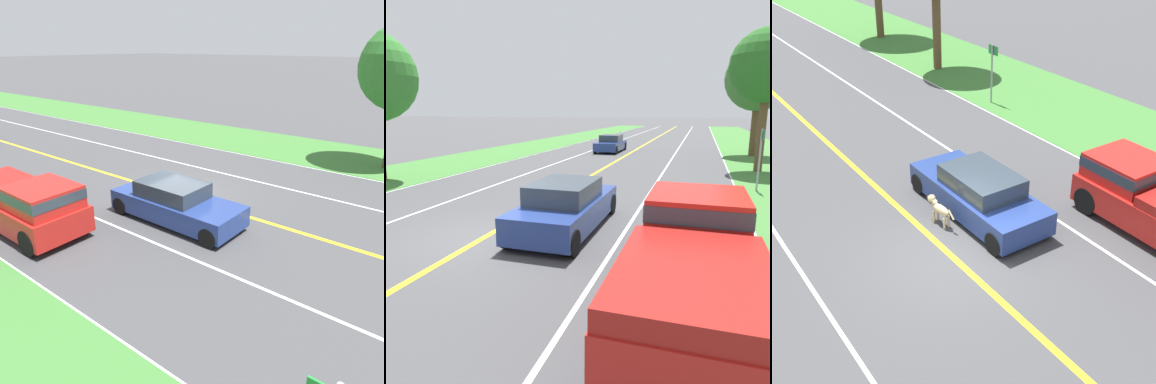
% 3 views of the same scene
% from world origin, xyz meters
% --- Properties ---
extents(ground_plane, '(400.00, 400.00, 0.00)m').
position_xyz_m(ground_plane, '(0.00, 0.00, 0.00)').
color(ground_plane, '#424244').
extents(centre_divider_line, '(0.18, 160.00, 0.01)m').
position_xyz_m(centre_divider_line, '(0.00, 0.00, 0.00)').
color(centre_divider_line, yellow).
rests_on(centre_divider_line, ground).
extents(lane_edge_line_right, '(0.14, 160.00, 0.01)m').
position_xyz_m(lane_edge_line_right, '(7.00, 0.00, 0.00)').
color(lane_edge_line_right, white).
rests_on(lane_edge_line_right, ground).
extents(lane_dash_same_dir, '(0.10, 160.00, 0.01)m').
position_xyz_m(lane_dash_same_dir, '(3.50, 0.00, 0.00)').
color(lane_dash_same_dir, white).
rests_on(lane_dash_same_dir, ground).
extents(lane_dash_oncoming, '(0.10, 160.00, 0.01)m').
position_xyz_m(lane_dash_oncoming, '(-3.50, 0.00, 0.00)').
color(lane_dash_oncoming, white).
rests_on(lane_dash_oncoming, ground).
extents(ego_car, '(1.89, 4.79, 1.41)m').
position_xyz_m(ego_car, '(1.84, 1.39, 0.66)').
color(ego_car, navy).
rests_on(ego_car, ground).
extents(dog, '(0.33, 1.22, 0.81)m').
position_xyz_m(dog, '(0.58, 1.56, 0.50)').
color(dog, '#D1B784').
rests_on(dog, ground).
extents(street_sign, '(0.11, 0.64, 2.61)m').
position_xyz_m(street_sign, '(7.76, 8.73, 1.64)').
color(street_sign, gray).
rests_on(street_sign, ground).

